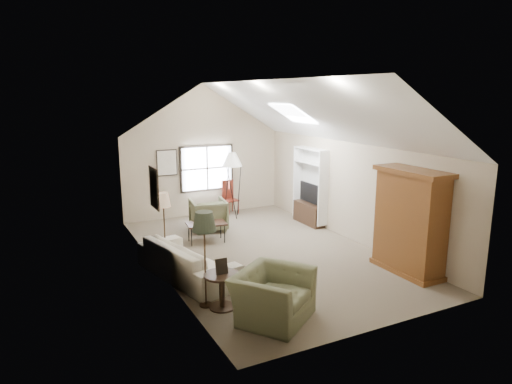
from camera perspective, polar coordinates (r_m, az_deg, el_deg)
name	(u,v)px	position (r m, az deg, el deg)	size (l,w,h in m)	color
room_shell	(264,116)	(10.30, 1.01, 9.44)	(5.01, 8.01, 4.00)	brown
window	(207,168)	(14.13, -6.15, 2.99)	(1.72, 0.08, 1.42)	black
skylight	(293,113)	(11.72, 4.65, 9.81)	(0.80, 1.20, 0.52)	white
wall_art	(161,175)	(11.60, -11.81, 2.14)	(1.97, 3.71, 0.88)	black
armoire	(410,222)	(10.02, 18.70, -3.53)	(0.60, 1.50, 2.20)	brown
tv_alcove	(310,185)	(13.12, 6.79, 0.91)	(0.32, 1.30, 2.10)	white
media_console	(309,214)	(13.30, 6.62, -2.69)	(0.34, 1.18, 0.60)	#382316
tv_panel	(309,193)	(13.15, 6.69, -0.08)	(0.05, 0.90, 0.55)	black
sofa	(187,260)	(9.55, -8.57, -8.38)	(2.54, 0.99, 0.74)	beige
armchair_near	(273,296)	(7.80, 2.10, -12.82)	(1.27, 1.11, 0.82)	#696C4B
armchair_far	(208,215)	(12.64, -5.98, -2.84)	(0.93, 0.96, 0.87)	#636949
coffee_table	(207,233)	(11.68, -6.20, -5.06)	(0.98, 0.55, 0.50)	#3A1F17
bowl	(206,222)	(11.60, -6.23, -3.74)	(0.24, 0.24, 0.06)	#362516
side_table	(222,291)	(8.21, -4.28, -12.23)	(0.64, 0.64, 0.64)	#342615
side_chair	(231,197)	(14.31, -3.17, -0.65)	(0.40, 0.40, 1.04)	maroon
tripod_lamp	(232,185)	(13.73, -2.96, 0.91)	(0.59, 0.59, 2.02)	white
dark_lamp	(205,259)	(8.09, -6.39, -8.31)	(0.42, 0.42, 1.77)	#252C1F
tan_lamp	(164,226)	(10.48, -11.38, -4.17)	(0.32, 0.32, 1.59)	tan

